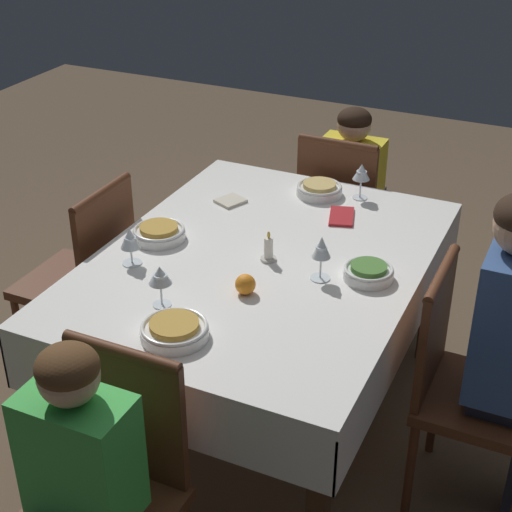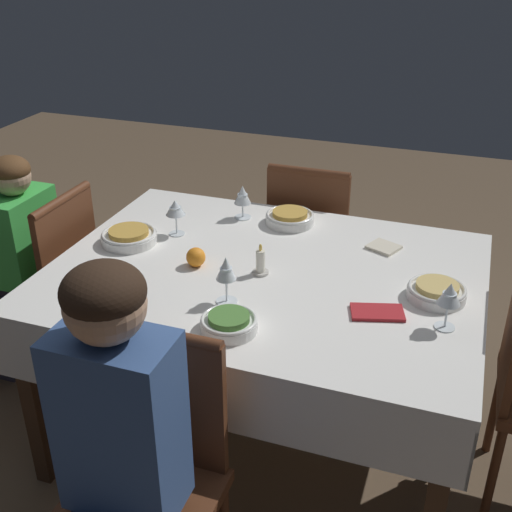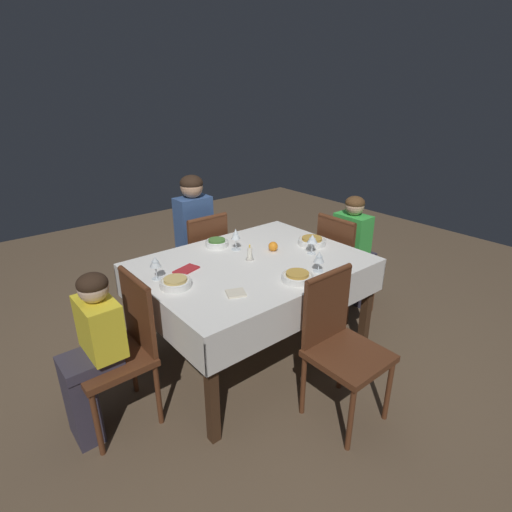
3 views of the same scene
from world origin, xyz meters
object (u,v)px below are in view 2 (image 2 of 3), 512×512
dining_table (265,289)px  orange_fruit (196,257)px  napkin_spare_side (384,247)px  chair_north (312,240)px  wine_glass_west (175,209)px  wine_glass_south (226,270)px  bowl_north (290,217)px  wine_glass_north (243,196)px  wine_glass_east (450,296)px  candle_centerpiece (260,264)px  chair_west (50,281)px  napkin_red_folded (377,312)px  person_child_green (15,261)px  bowl_west (129,236)px  person_adult_denim (113,463)px  chair_south (148,473)px  bowl_south (229,323)px  bowl_east (437,292)px

dining_table → orange_fruit: (-0.25, -0.05, 0.11)m
orange_fruit → napkin_spare_side: bearing=30.5°
chair_north → wine_glass_west: bearing=57.1°
wine_glass_south → napkin_spare_side: (0.43, 0.57, -0.11)m
bowl_north → wine_glass_north: bearing=-177.6°
wine_glass_east → candle_centerpiece: size_ratio=1.33×
chair_west → napkin_red_folded: chair_west is taller
dining_table → chair_west: chair_west is taller
wine_glass_south → napkin_spare_side: wine_glass_south is taller
dining_table → bowl_north: (-0.03, 0.42, 0.11)m
person_child_green → bowl_north: bearing=109.1°
wine_glass_south → bowl_west: 0.61m
wine_glass_south → bowl_west: size_ratio=0.77×
bowl_north → wine_glass_north: wine_glass_north is taller
wine_glass_north → chair_north: bearing=61.2°
person_child_green → candle_centerpiece: person_child_green is taller
wine_glass_south → napkin_spare_side: bearing=53.0°
chair_north → person_adult_denim: (-0.05, -1.74, 0.18)m
chair_south → bowl_south: (0.10, 0.39, 0.28)m
person_adult_denim → bowl_south: (0.10, 0.54, 0.10)m
chair_south → orange_fruit: (-0.17, 0.74, 0.29)m
bowl_south → wine_glass_south: (-0.07, 0.15, 0.09)m
chair_south → bowl_east: 1.08m
chair_north → wine_glass_north: (-0.21, -0.39, 0.35)m
wine_glass_south → wine_glass_east: 0.70m
candle_centerpiece → dining_table: bearing=78.0°
chair_south → candle_centerpiece: chair_south is taller
chair_north → wine_glass_west: size_ratio=6.24×
wine_glass_north → napkin_spare_side: 0.63m
person_child_green → napkin_spare_side: bearing=100.6°
wine_glass_south → bowl_north: (0.02, 0.67, -0.09)m
chair_north → bowl_north: size_ratio=4.57×
person_adult_denim → bowl_west: 1.11m
bowl_west → wine_glass_east: size_ratio=1.38×
bowl_south → orange_fruit: size_ratio=2.49×
person_child_green → bowl_south: 1.27m
person_adult_denim → bowl_north: size_ratio=6.07×
wine_glass_north → candle_centerpiece: 0.50m
dining_table → person_child_green: (-1.15, 0.03, -0.10)m
candle_centerpiece → orange_fruit: (-0.24, -0.02, -0.00)m
dining_table → bowl_west: size_ratio=7.10×
person_adult_denim → wine_glass_west: bearing=107.7°
wine_glass_south → napkin_red_folded: wine_glass_south is taller
bowl_west → chair_north: bearing=54.2°
orange_fruit → bowl_east: bearing=3.4°
napkin_red_folded → napkin_spare_side: (-0.06, 0.47, 0.00)m
bowl_north → orange_fruit: bearing=-114.7°
chair_north → bowl_west: size_ratio=4.27×
person_adult_denim → bowl_west: bearing=116.9°
chair_south → wine_glass_west: bearing=110.3°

